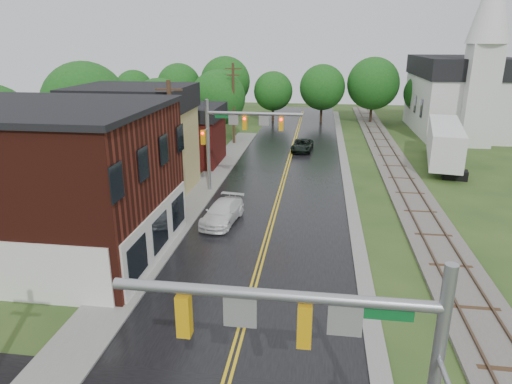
% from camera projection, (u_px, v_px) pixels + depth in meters
% --- Properties ---
extents(main_road, '(10.00, 90.00, 0.02)m').
position_uv_depth(main_road, '(283.00, 182.00, 38.41)').
color(main_road, black).
rests_on(main_road, ground).
extents(curb_right, '(0.80, 70.00, 0.12)m').
position_uv_depth(curb_right, '(345.00, 169.00, 42.39)').
color(curb_right, gray).
rests_on(curb_right, ground).
extents(sidewalk_left, '(2.40, 50.00, 0.12)m').
position_uv_depth(sidewalk_left, '(196.00, 198.00, 34.53)').
color(sidewalk_left, gray).
rests_on(sidewalk_left, ground).
extents(brick_building, '(14.30, 10.30, 8.30)m').
position_uv_depth(brick_building, '(31.00, 182.00, 24.65)').
color(brick_building, '#41150E').
rests_on(brick_building, ground).
extents(yellow_house, '(8.00, 7.00, 6.40)m').
position_uv_depth(yellow_house, '(137.00, 152.00, 35.08)').
color(yellow_house, tan).
rests_on(yellow_house, ground).
extents(darkred_building, '(7.00, 6.00, 4.40)m').
position_uv_depth(darkred_building, '(184.00, 141.00, 43.72)').
color(darkred_building, '#3F0F0C').
rests_on(darkred_building, ground).
extents(church, '(10.40, 18.40, 20.00)m').
position_uv_depth(church, '(462.00, 87.00, 56.19)').
color(church, silver).
rests_on(church, ground).
extents(railroad, '(3.20, 80.00, 0.30)m').
position_uv_depth(railroad, '(396.00, 170.00, 41.75)').
color(railroad, '#59544C').
rests_on(railroad, ground).
extents(traffic_signal_near, '(7.34, 0.30, 7.20)m').
position_uv_depth(traffic_signal_near, '(338.00, 349.00, 10.09)').
color(traffic_signal_near, gray).
rests_on(traffic_signal_near, ground).
extents(traffic_signal_far, '(7.34, 0.43, 7.20)m').
position_uv_depth(traffic_signal_far, '(235.00, 129.00, 34.46)').
color(traffic_signal_far, gray).
rests_on(traffic_signal_far, ground).
extents(utility_pole_b, '(1.80, 0.28, 9.00)m').
position_uv_depth(utility_pole_b, '(172.00, 146.00, 30.29)').
color(utility_pole_b, '#382616').
rests_on(utility_pole_b, ground).
extents(utility_pole_c, '(1.80, 0.28, 9.00)m').
position_uv_depth(utility_pole_c, '(233.00, 103.00, 50.94)').
color(utility_pole_c, '#382616').
rests_on(utility_pole_c, ground).
extents(tree_left_b, '(7.60, 7.60, 9.69)m').
position_uv_depth(tree_left_b, '(87.00, 107.00, 40.72)').
color(tree_left_b, black).
rests_on(tree_left_b, ground).
extents(tree_left_c, '(6.00, 6.00, 7.65)m').
position_uv_depth(tree_left_c, '(161.00, 108.00, 48.09)').
color(tree_left_c, black).
rests_on(tree_left_c, ground).
extents(tree_left_e, '(6.40, 6.40, 8.16)m').
position_uv_depth(tree_left_e, '(219.00, 99.00, 52.96)').
color(tree_left_e, black).
rests_on(tree_left_e, ground).
extents(suv_dark, '(2.40, 4.61, 1.24)m').
position_uv_depth(suv_dark, '(302.00, 145.00, 48.90)').
color(suv_dark, black).
rests_on(suv_dark, ground).
extents(pickup_white, '(2.51, 4.91, 1.37)m').
position_uv_depth(pickup_white, '(222.00, 213.00, 29.82)').
color(pickup_white, white).
rests_on(pickup_white, ground).
extents(semi_trailer, '(4.94, 12.70, 3.90)m').
position_uv_depth(semi_trailer, '(445.00, 142.00, 42.85)').
color(semi_trailer, black).
rests_on(semi_trailer, ground).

